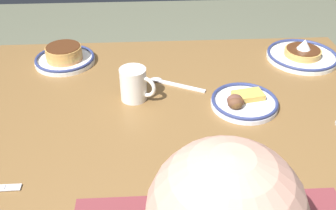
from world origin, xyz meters
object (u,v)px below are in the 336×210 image
(plate_near_main, at_px, (65,57))
(plate_center_pancakes, at_px, (302,55))
(plate_far_companion, at_px, (243,102))
(tea_spoon, at_px, (169,83))
(coffee_mug, at_px, (134,84))

(plate_near_main, height_order, plate_center_pancakes, plate_center_pancakes)
(plate_far_companion, xyz_separation_m, tea_spoon, (0.21, -0.14, -0.01))
(plate_near_main, height_order, plate_far_companion, plate_near_main)
(coffee_mug, xyz_separation_m, tea_spoon, (-0.11, -0.08, -0.05))
(plate_near_main, bearing_deg, plate_center_pancakes, 178.58)
(plate_center_pancakes, distance_m, tea_spoon, 0.52)
(plate_near_main, bearing_deg, plate_far_companion, 151.71)
(plate_center_pancakes, bearing_deg, tea_spoon, 16.85)
(plate_center_pancakes, relative_size, tea_spoon, 1.42)
(plate_near_main, xyz_separation_m, plate_center_pancakes, (-0.87, 0.02, -0.01))
(plate_near_main, height_order, tea_spoon, plate_near_main)
(coffee_mug, height_order, tea_spoon, coffee_mug)
(plate_far_companion, relative_size, coffee_mug, 1.82)
(plate_near_main, relative_size, plate_center_pancakes, 0.84)
(plate_center_pancakes, distance_m, plate_far_companion, 0.41)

